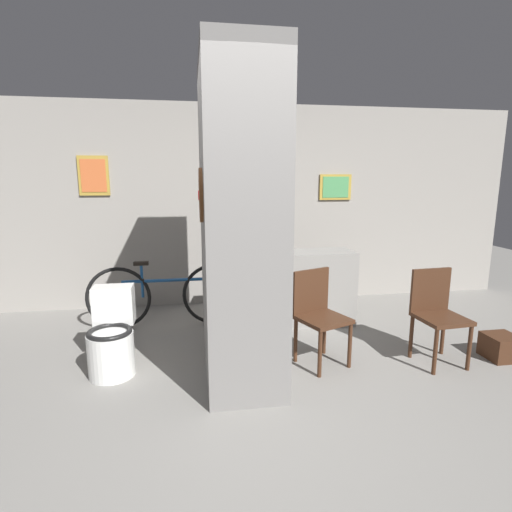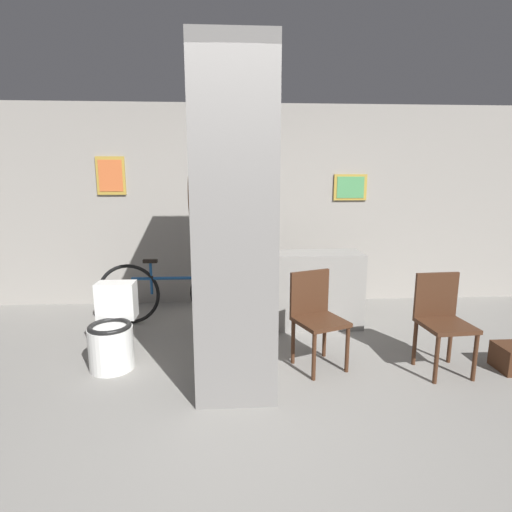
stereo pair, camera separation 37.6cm
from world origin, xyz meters
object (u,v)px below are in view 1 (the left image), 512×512
at_px(toilet, 112,339).
at_px(chair_near_pillar, 318,312).
at_px(chair_by_doorway, 437,311).
at_px(bottle_tall, 262,241).
at_px(bicycle, 167,295).

height_order(toilet, chair_near_pillar, chair_near_pillar).
xyz_separation_m(chair_near_pillar, chair_by_doorway, (1.08, -0.15, 0.00)).
distance_m(chair_near_pillar, chair_by_doorway, 1.09).
distance_m(chair_by_doorway, bottle_tall, 1.91).
bearing_deg(bicycle, bottle_tall, -4.86).
relative_size(chair_near_pillar, bottle_tall, 2.66).
distance_m(toilet, chair_near_pillar, 1.84).
relative_size(chair_by_doorway, bottle_tall, 2.66).
xyz_separation_m(bicycle, bottle_tall, (1.08, -0.09, 0.60)).
bearing_deg(chair_by_doorway, bottle_tall, 135.56).
bearing_deg(toilet, chair_near_pillar, -3.06).
height_order(bicycle, bottle_tall, bottle_tall).
distance_m(toilet, bottle_tall, 1.89).
bearing_deg(chair_by_doorway, bicycle, 148.51).
height_order(chair_near_pillar, chair_by_doorway, same).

